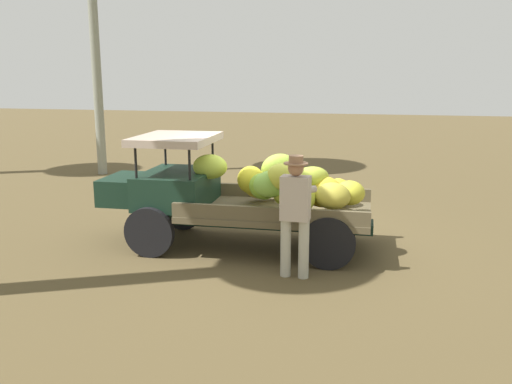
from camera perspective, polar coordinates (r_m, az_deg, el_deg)
name	(u,v)px	position (r m, az deg, el deg)	size (l,w,h in m)	color
ground_plane	(272,243)	(9.41, 1.70, -5.34)	(60.00, 60.00, 0.00)	brown
truck	(238,193)	(8.99, -1.93, -0.07)	(4.51, 1.93, 1.84)	black
farmer	(295,209)	(7.66, 4.11, -1.77)	(0.53, 0.47, 1.75)	#B6B4A2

